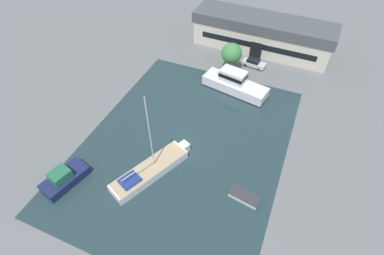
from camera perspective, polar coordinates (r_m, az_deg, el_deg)
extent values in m
plane|color=slate|center=(45.15, -1.42, -3.28)|extent=(440.00, 440.00, 0.00)
cube|color=#23383D|center=(45.15, -1.42, -3.28)|extent=(28.89, 38.15, 0.01)
cube|color=beige|center=(66.68, 13.05, 16.20)|extent=(27.80, 8.13, 4.73)
cube|color=#474C51|center=(65.12, 13.57, 18.79)|extent=(28.64, 8.37, 2.09)
cube|color=black|center=(63.84, 12.05, 14.22)|extent=(2.40, 0.12, 3.31)
cube|color=black|center=(63.37, 12.18, 14.94)|extent=(23.47, 0.67, 1.18)
cylinder|color=brown|center=(59.24, 7.30, 11.65)|extent=(0.38, 0.38, 2.40)
sphere|color=#428447|center=(57.81, 7.55, 13.82)|extent=(3.87, 3.87, 3.87)
cube|color=silver|center=(61.53, 11.71, 11.84)|extent=(4.75, 2.44, 0.72)
cube|color=black|center=(61.23, 11.64, 12.39)|extent=(2.56, 1.93, 0.56)
cube|color=black|center=(60.96, 12.68, 12.00)|extent=(0.24, 1.48, 0.45)
cylinder|color=black|center=(62.05, 13.17, 11.51)|extent=(0.62, 0.28, 0.60)
cylinder|color=black|center=(60.72, 12.60, 10.78)|extent=(0.62, 0.28, 0.60)
cylinder|color=black|center=(62.73, 10.75, 12.34)|extent=(0.62, 0.28, 0.60)
cylinder|color=black|center=(61.42, 10.14, 11.64)|extent=(0.62, 0.28, 0.60)
cube|color=white|center=(41.69, -8.05, -8.18)|extent=(7.36, 11.66, 1.34)
cube|color=white|center=(43.98, -1.50, -3.71)|extent=(1.70, 1.64, 1.34)
cube|color=tan|center=(41.13, -8.14, -7.60)|extent=(7.07, 11.19, 0.08)
cylinder|color=silver|center=(36.85, -8.03, -1.33)|extent=(0.16, 0.16, 11.86)
cylinder|color=silver|center=(39.73, -10.29, -7.93)|extent=(2.21, 4.75, 0.12)
cube|color=navy|center=(40.14, -11.78, -9.82)|extent=(2.91, 3.14, 0.30)
cube|color=white|center=(54.40, 8.17, 7.75)|extent=(12.12, 5.66, 1.94)
cube|color=black|center=(54.91, 8.08, 7.07)|extent=(12.25, 5.75, 0.18)
cube|color=white|center=(53.38, 7.83, 9.69)|extent=(4.83, 3.34, 2.12)
cube|color=black|center=(53.26, 7.86, 9.88)|extent=(4.93, 3.42, 0.68)
cube|color=silver|center=(40.03, 9.94, -12.88)|extent=(4.07, 2.22, 0.64)
cube|color=#333338|center=(39.73, 10.01, -12.61)|extent=(4.24, 2.34, 0.08)
cube|color=#19234C|center=(44.00, -23.00, -9.00)|extent=(4.42, 6.73, 1.25)
cube|color=#236647|center=(42.98, -23.86, -8.31)|extent=(2.64, 2.91, 1.28)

